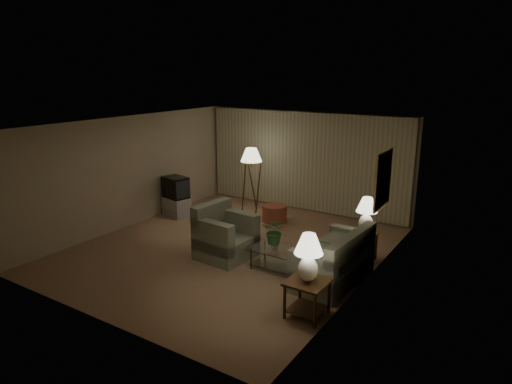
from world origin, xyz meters
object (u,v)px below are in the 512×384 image
coffee_table (282,257)px  side_table_far (365,241)px  vase (275,245)px  floor_lamp (251,179)px  sofa (333,261)px  crt_tv (176,187)px  tv_cabinet (176,207)px  table_lamp_far (367,212)px  ottoman (274,213)px  table_lamp_near (308,254)px  armchair (226,237)px  side_table_near (307,291)px

coffee_table → side_table_far: bearing=49.2°
side_table_far → vase: side_table_far is taller
floor_lamp → sofa: bearing=-37.7°
floor_lamp → crt_tv: bearing=-137.0°
vase → tv_cabinet: bearing=159.1°
table_lamp_far → tv_cabinet: 5.26m
sofa → ottoman: (-2.63, 2.39, -0.18)m
table_lamp_near → ottoman: table_lamp_near is taller
side_table_far → table_lamp_near: size_ratio=0.78×
table_lamp_near → coffee_table: 1.88m
coffee_table → vase: vase is taller
armchair → side_table_far: (2.45, 1.40, -0.04)m
table_lamp_far → tv_cabinet: (-5.20, 0.13, -0.78)m
table_lamp_far → coffee_table: 1.93m
coffee_table → table_lamp_near: bearing=-47.0°
tv_cabinet → crt_tv: bearing=0.0°
sofa → coffee_table: (-1.02, -0.10, -0.11)m
table_lamp_far → ottoman: size_ratio=1.15×
coffee_table → floor_lamp: bearing=131.8°
crt_tv → floor_lamp: floor_lamp is taller
crt_tv → ottoman: bearing=35.8°
ottoman → side_table_near: bearing=-53.3°
table_lamp_near → crt_tv: table_lamp_near is taller
floor_lamp → vase: bearing=-49.9°
side_table_far → tv_cabinet: (-5.20, 0.13, -0.15)m
table_lamp_far → coffee_table: table_lamp_far is taller
sofa → table_lamp_near: size_ratio=2.42×
crt_tv → ottoman: crt_tv is taller
armchair → side_table_near: (2.45, -1.20, -0.02)m
sofa → armchair: size_ratio=1.58×
ottoman → coffee_table: bearing=-57.0°
armchair → table_lamp_far: size_ratio=1.63×
armchair → floor_lamp: bearing=27.9°
side_table_far → armchair: bearing=-150.3°
side_table_near → crt_tv: size_ratio=0.84×
side_table_far → floor_lamp: bearing=157.9°
sofa → vase: sofa is taller
tv_cabinet → vase: bearing=-7.7°
side_table_far → table_lamp_far: table_lamp_far is taller
ottoman → vase: 2.90m
ottoman → crt_tv: bearing=-157.5°
sofa → floor_lamp: (-3.57, 2.76, 0.53)m
table_lamp_near → table_lamp_far: 2.60m
side_table_near → floor_lamp: (-3.72, 4.11, 0.50)m
side_table_near → side_table_far: (-0.00, 2.60, -0.02)m
crt_tv → floor_lamp: size_ratio=0.42×
side_table_far → table_lamp_near: (-0.00, -2.60, 0.66)m
coffee_table → tv_cabinet: size_ratio=1.46×
tv_cabinet → vase: 4.17m
table_lamp_near → crt_tv: size_ratio=1.05×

